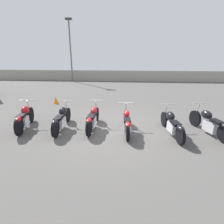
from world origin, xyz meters
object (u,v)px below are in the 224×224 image
(motorcycle_slot_2, at_px, (93,119))
(motorcycle_slot_5, at_px, (210,123))
(motorcycle_slot_3, at_px, (127,122))
(light_pole_left, at_px, (70,45))
(motorcycle_slot_0, at_px, (25,118))
(motorcycle_slot_4, at_px, (172,124))
(traffic_cone_near, at_px, (56,100))
(motorcycle_slot_1, at_px, (62,119))

(motorcycle_slot_2, xyz_separation_m, motorcycle_slot_5, (4.40, -0.11, 0.01))
(motorcycle_slot_3, bearing_deg, motorcycle_slot_5, -1.94)
(light_pole_left, height_order, motorcycle_slot_0, light_pole_left)
(motorcycle_slot_4, relative_size, traffic_cone_near, 5.33)
(motorcycle_slot_2, height_order, motorcycle_slot_3, motorcycle_slot_2)
(motorcycle_slot_3, bearing_deg, light_pole_left, 111.08)
(motorcycle_slot_4, bearing_deg, light_pole_left, 112.46)
(motorcycle_slot_0, xyz_separation_m, motorcycle_slot_1, (1.48, 0.09, -0.03))
(motorcycle_slot_2, relative_size, motorcycle_slot_4, 0.97)
(motorcycle_slot_5, bearing_deg, light_pole_left, 108.48)
(motorcycle_slot_5, relative_size, traffic_cone_near, 5.31)
(motorcycle_slot_1, bearing_deg, light_pole_left, 102.55)
(motorcycle_slot_4, bearing_deg, motorcycle_slot_5, -1.54)
(motorcycle_slot_4, bearing_deg, motorcycle_slot_1, 170.69)
(motorcycle_slot_1, xyz_separation_m, motorcycle_slot_4, (4.22, -0.11, -0.01))
(motorcycle_slot_1, distance_m, motorcycle_slot_3, 2.56)
(motorcycle_slot_1, distance_m, traffic_cone_near, 4.26)
(light_pole_left, xyz_separation_m, motorcycle_slot_3, (6.48, -13.90, -3.60))
(motorcycle_slot_0, xyz_separation_m, motorcycle_slot_3, (4.04, 0.03, -0.04))
(motorcycle_slot_0, bearing_deg, motorcycle_slot_1, -9.53)
(motorcycle_slot_3, bearing_deg, traffic_cone_near, 134.50)
(light_pole_left, distance_m, motorcycle_slot_2, 15.05)
(light_pole_left, bearing_deg, motorcycle_slot_5, -55.34)
(light_pole_left, height_order, motorcycle_slot_3, light_pole_left)
(light_pole_left, height_order, motorcycle_slot_2, light_pole_left)
(motorcycle_slot_1, relative_size, motorcycle_slot_3, 1.05)
(light_pole_left, relative_size, traffic_cone_near, 16.30)
(light_pole_left, xyz_separation_m, motorcycle_slot_2, (5.14, -13.68, -3.59))
(traffic_cone_near, bearing_deg, motorcycle_slot_3, -41.57)
(motorcycle_slot_4, bearing_deg, traffic_cone_near, 139.10)
(motorcycle_slot_3, bearing_deg, motorcycle_slot_0, 176.48)
(light_pole_left, xyz_separation_m, motorcycle_slot_0, (2.44, -13.93, -3.56))
(motorcycle_slot_0, bearing_deg, traffic_cone_near, 82.10)
(motorcycle_slot_2, bearing_deg, motorcycle_slot_4, -4.41)
(motorcycle_slot_3, height_order, traffic_cone_near, motorcycle_slot_3)
(motorcycle_slot_2, xyz_separation_m, motorcycle_slot_4, (3.01, -0.27, -0.01))
(motorcycle_slot_4, relative_size, motorcycle_slot_5, 1.00)
(traffic_cone_near, bearing_deg, motorcycle_slot_0, -84.87)
(motorcycle_slot_0, distance_m, motorcycle_slot_5, 7.09)
(motorcycle_slot_3, bearing_deg, motorcycle_slot_2, 166.84)
(motorcycle_slot_2, distance_m, motorcycle_slot_5, 4.40)
(light_pole_left, relative_size, motorcycle_slot_1, 3.05)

